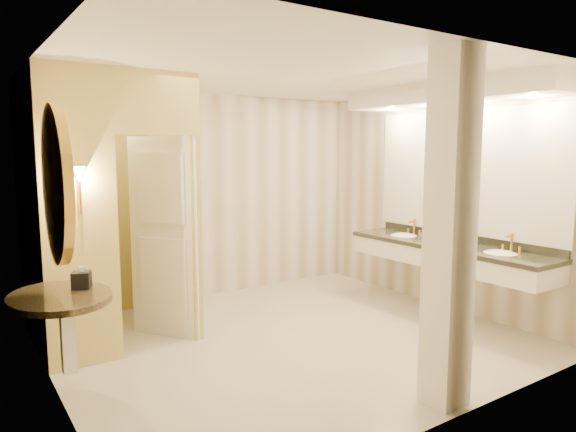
{
  "coord_description": "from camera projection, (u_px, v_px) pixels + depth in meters",
  "views": [
    {
      "loc": [
        -2.91,
        -4.26,
        1.95
      ],
      "look_at": [
        0.1,
        0.2,
        1.27
      ],
      "focal_mm": 32.0,
      "sensor_mm": 36.0,
      "label": 1
    }
  ],
  "objects": [
    {
      "name": "pillar",
      "position": [
        450.0,
        232.0,
        3.83
      ],
      "size": [
        0.28,
        0.28,
        2.7
      ],
      "primitive_type": "cube",
      "color": "white",
      "rests_on": "floor"
    },
    {
      "name": "toilet",
      "position": [
        60.0,
        296.0,
        5.59
      ],
      "size": [
        0.57,
        0.82,
        0.76
      ],
      "primitive_type": "imported",
      "rotation": [
        0.0,
        0.0,
        2.93
      ],
      "color": "white",
      "rests_on": "floor"
    },
    {
      "name": "soap_bottle_c",
      "position": [
        462.0,
        239.0,
        5.76
      ],
      "size": [
        0.09,
        0.09,
        0.18
      ],
      "primitive_type": "imported",
      "rotation": [
        0.0,
        0.0,
        -0.29
      ],
      "color": "#C6B28C",
      "rests_on": "vanity"
    },
    {
      "name": "ceiling",
      "position": [
        291.0,
        74.0,
        5.02
      ],
      "size": [
        4.5,
        4.5,
        0.0
      ],
      "primitive_type": "plane",
      "rotation": [
        3.14,
        0.0,
        0.0
      ],
      "color": "white",
      "rests_on": "wall_back"
    },
    {
      "name": "console_shelf",
      "position": [
        59.0,
        234.0,
        3.82
      ],
      "size": [
        0.92,
        0.92,
        1.91
      ],
      "color": "black",
      "rests_on": "floor"
    },
    {
      "name": "soap_bottle_b",
      "position": [
        425.0,
        234.0,
        6.31
      ],
      "size": [
        0.09,
        0.09,
        0.12
      ],
      "primitive_type": "imported",
      "rotation": [
        0.0,
        0.0,
        -0.01
      ],
      "color": "silver",
      "rests_on": "vanity"
    },
    {
      "name": "vanity",
      "position": [
        451.0,
        179.0,
        5.93
      ],
      "size": [
        0.75,
        2.75,
        2.09
      ],
      "color": "white",
      "rests_on": "floor"
    },
    {
      "name": "floor",
      "position": [
        291.0,
        339.0,
        5.36
      ],
      "size": [
        4.5,
        4.5,
        0.0
      ],
      "primitive_type": "plane",
      "color": "beige",
      "rests_on": "ground"
    },
    {
      "name": "wall_back",
      "position": [
        206.0,
        196.0,
        6.84
      ],
      "size": [
        4.5,
        0.02,
        2.7
      ],
      "primitive_type": "cube",
      "color": "beige",
      "rests_on": "floor"
    },
    {
      "name": "toilet_closet",
      "position": [
        149.0,
        205.0,
        5.35
      ],
      "size": [
        1.5,
        1.55,
        2.7
      ],
      "color": "#EEDF7C",
      "rests_on": "floor"
    },
    {
      "name": "soap_bottle_a",
      "position": [
        464.0,
        243.0,
        5.72
      ],
      "size": [
        0.07,
        0.07,
        0.12
      ],
      "primitive_type": "imported",
      "rotation": [
        0.0,
        0.0,
        -0.3
      ],
      "color": "beige",
      "rests_on": "vanity"
    },
    {
      "name": "wall_front",
      "position": [
        453.0,
        238.0,
        3.55
      ],
      "size": [
        4.5,
        0.02,
        2.7
      ],
      "primitive_type": "cube",
      "color": "beige",
      "rests_on": "floor"
    },
    {
      "name": "wall_sconce",
      "position": [
        79.0,
        176.0,
        4.43
      ],
      "size": [
        0.14,
        0.14,
        0.42
      ],
      "color": "#C2863E",
      "rests_on": "toilet_closet"
    },
    {
      "name": "wall_right",
      "position": [
        438.0,
        199.0,
        6.44
      ],
      "size": [
        0.02,
        4.0,
        2.7
      ],
      "primitive_type": "cube",
      "color": "beige",
      "rests_on": "floor"
    },
    {
      "name": "wall_left",
      "position": [
        49.0,
        229.0,
        3.94
      ],
      "size": [
        0.02,
        4.0,
        2.7
      ],
      "primitive_type": "cube",
      "color": "beige",
      "rests_on": "floor"
    },
    {
      "name": "tissue_box",
      "position": [
        81.0,
        280.0,
        4.03
      ],
      "size": [
        0.18,
        0.18,
        0.13
      ],
      "primitive_type": "cube",
      "rotation": [
        0.0,
        0.0,
        -0.41
      ],
      "color": "black",
      "rests_on": "console_shelf"
    }
  ]
}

